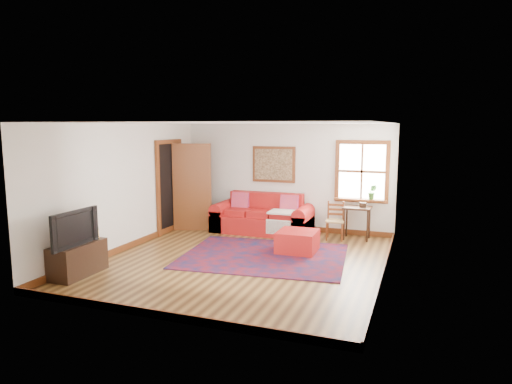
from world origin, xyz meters
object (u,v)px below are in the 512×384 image
at_px(side_table, 357,212).
at_px(ladder_back_chair, 335,219).
at_px(red_ottoman, 297,242).
at_px(media_cabinet, 78,259).
at_px(red_leather_sofa, 263,219).

relative_size(side_table, ladder_back_chair, 0.87).
relative_size(red_ottoman, media_cabinet, 0.76).
height_order(side_table, media_cabinet, side_table).
bearing_deg(media_cabinet, ladder_back_chair, 47.69).
distance_m(red_leather_sofa, red_ottoman, 1.85).
relative_size(red_leather_sofa, red_ottoman, 3.08).
distance_m(red_ottoman, side_table, 1.77).
distance_m(ladder_back_chair, media_cabinet, 5.27).
distance_m(red_leather_sofa, media_cabinet, 4.39).
relative_size(red_ottoman, ladder_back_chair, 0.90).
xyz_separation_m(red_leather_sofa, media_cabinet, (-1.84, -3.99, -0.03)).
xyz_separation_m(red_ottoman, side_table, (0.94, 1.45, 0.38)).
height_order(red_leather_sofa, ladder_back_chair, red_leather_sofa).
relative_size(red_leather_sofa, media_cabinet, 2.33).
relative_size(red_leather_sofa, ladder_back_chair, 2.78).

